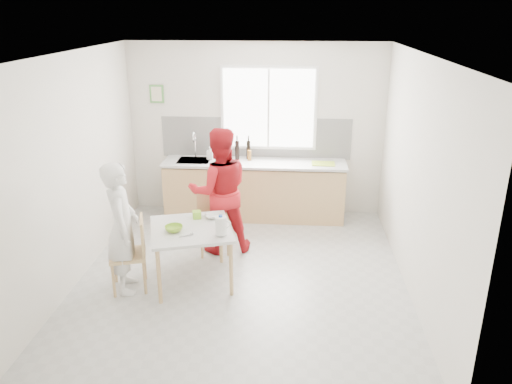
# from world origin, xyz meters

# --- Properties ---
(ground) EXTENTS (4.50, 4.50, 0.00)m
(ground) POSITION_xyz_m (0.00, 0.00, 0.00)
(ground) COLOR #B7B7B2
(ground) RESTS_ON ground
(room_shell) EXTENTS (4.50, 4.50, 4.50)m
(room_shell) POSITION_xyz_m (0.00, 0.00, 1.64)
(room_shell) COLOR silver
(room_shell) RESTS_ON ground
(window) EXTENTS (1.50, 0.06, 1.30)m
(window) POSITION_xyz_m (0.20, 2.23, 1.70)
(window) COLOR white
(window) RESTS_ON room_shell
(backsplash) EXTENTS (3.00, 0.02, 0.65)m
(backsplash) POSITION_xyz_m (0.00, 2.24, 1.23)
(backsplash) COLOR white
(backsplash) RESTS_ON room_shell
(picture_frame) EXTENTS (0.22, 0.03, 0.28)m
(picture_frame) POSITION_xyz_m (-1.55, 2.23, 1.90)
(picture_frame) COLOR #509845
(picture_frame) RESTS_ON room_shell
(kitchen_counter) EXTENTS (2.84, 0.64, 1.37)m
(kitchen_counter) POSITION_xyz_m (-0.00, 1.95, 0.42)
(kitchen_counter) COLOR #DEBC77
(kitchen_counter) RESTS_ON ground
(dining_table) EXTENTS (1.15, 1.15, 0.72)m
(dining_table) POSITION_xyz_m (-0.59, -0.13, 0.64)
(dining_table) COLOR silver
(dining_table) RESTS_ON ground
(chair_left) EXTENTS (0.51, 0.51, 0.89)m
(chair_left) POSITION_xyz_m (-1.24, -0.33, 0.49)
(chair_left) COLOR #DEBC77
(chair_left) RESTS_ON ground
(chair_far) EXTENTS (0.51, 0.51, 0.89)m
(chair_far) POSITION_xyz_m (-0.48, 0.75, 0.49)
(chair_far) COLOR #DEBC77
(chair_far) RESTS_ON ground
(person_white) EXTENTS (0.52, 0.66, 1.58)m
(person_white) POSITION_xyz_m (-1.34, -0.35, 0.79)
(person_white) COLOR white
(person_white) RESTS_ON ground
(person_red) EXTENTS (0.99, 0.86, 1.72)m
(person_red) POSITION_xyz_m (-0.37, 0.75, 0.86)
(person_red) COLOR red
(person_red) RESTS_ON ground
(bowl_green) EXTENTS (0.26, 0.26, 0.07)m
(bowl_green) POSITION_xyz_m (-0.77, -0.24, 0.75)
(bowl_green) COLOR #87BD2B
(bowl_green) RESTS_ON dining_table
(bowl_white) EXTENTS (0.24, 0.24, 0.05)m
(bowl_white) POSITION_xyz_m (-0.37, 0.19, 0.74)
(bowl_white) COLOR silver
(bowl_white) RESTS_ON dining_table
(milk_jug) EXTENTS (0.18, 0.13, 0.24)m
(milk_jug) POSITION_xyz_m (-0.20, -0.31, 0.84)
(milk_jug) COLOR white
(milk_jug) RESTS_ON dining_table
(green_box) EXTENTS (0.12, 0.12, 0.09)m
(green_box) POSITION_xyz_m (-0.57, 0.16, 0.76)
(green_box) COLOR #91DA32
(green_box) RESTS_ON dining_table
(spoon) EXTENTS (0.14, 0.10, 0.01)m
(spoon) POSITION_xyz_m (-0.60, -0.37, 0.73)
(spoon) COLOR #A5A5AA
(spoon) RESTS_ON dining_table
(cutting_board) EXTENTS (0.35, 0.26, 0.01)m
(cutting_board) POSITION_xyz_m (1.06, 1.90, 0.93)
(cutting_board) COLOR #9DBB2B
(cutting_board) RESTS_ON kitchen_counter
(wine_bottle_a) EXTENTS (0.07, 0.07, 0.32)m
(wine_bottle_a) POSITION_xyz_m (-0.27, 2.00, 1.08)
(wine_bottle_a) COLOR black
(wine_bottle_a) RESTS_ON kitchen_counter
(wine_bottle_b) EXTENTS (0.07, 0.07, 0.30)m
(wine_bottle_b) POSITION_xyz_m (-0.10, 2.10, 1.07)
(wine_bottle_b) COLOR black
(wine_bottle_b) RESTS_ON kitchen_counter
(jar_amber) EXTENTS (0.06, 0.06, 0.16)m
(jar_amber) POSITION_xyz_m (-0.08, 2.02, 1.00)
(jar_amber) COLOR brown
(jar_amber) RESTS_ON kitchen_counter
(soap_bottle) EXTENTS (0.09, 0.09, 0.20)m
(soap_bottle) POSITION_xyz_m (-0.71, 2.03, 1.02)
(soap_bottle) COLOR #999999
(soap_bottle) RESTS_ON kitchen_counter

